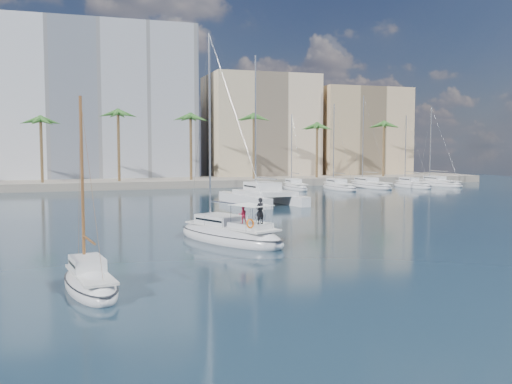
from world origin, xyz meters
name	(u,v)px	position (x,y,z in m)	size (l,w,h in m)	color
ground	(282,249)	(0.00, 0.00, 0.00)	(160.00, 160.00, 0.00)	black
quay	(152,183)	(0.00, 61.00, 0.60)	(120.00, 14.00, 1.20)	gray
building_modern	(73,105)	(-12.00, 73.00, 14.00)	(42.00, 16.00, 28.00)	silver
building_beige	(260,129)	(22.00, 70.00, 10.00)	(20.00, 14.00, 20.00)	#CCB292
building_tan_right	(358,134)	(42.00, 68.00, 9.00)	(18.00, 12.00, 18.00)	tan
palm_centre	(154,123)	(0.00, 57.00, 10.28)	(3.60, 3.60, 12.30)	brown
palm_right	(348,126)	(34.00, 57.00, 10.28)	(3.60, 3.60, 12.30)	brown
main_sloop	(230,234)	(-2.40, 3.95, 0.50)	(7.29, 10.77, 15.36)	silver
small_sloop	(90,283)	(-12.17, -7.20, 0.38)	(3.10, 6.89, 9.56)	silver
catamaran	(263,194)	(8.33, 28.18, 1.14)	(7.57, 12.54, 17.24)	silver
seagull	(208,230)	(-3.21, 7.19, 0.40)	(1.15, 0.50, 0.21)	silver
moored_yacht_a	(295,190)	(20.00, 47.00, 0.00)	(2.72, 9.35, 11.90)	silver
moored_yacht_b	(339,189)	(26.50, 45.00, 0.00)	(3.14, 10.78, 13.72)	silver
moored_yacht_c	(370,188)	(33.00, 47.00, 0.00)	(3.55, 12.21, 15.54)	silver
moored_yacht_d	(412,188)	(39.50, 45.00, 0.00)	(2.72, 9.35, 11.90)	silver
moored_yacht_e	(439,186)	(46.00, 47.00, 0.00)	(3.14, 10.78, 13.72)	silver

